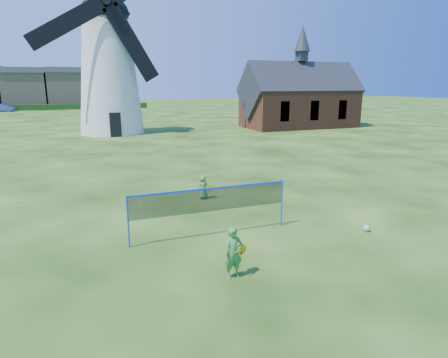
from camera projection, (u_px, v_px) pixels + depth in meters
ground at (224, 227)px, 12.82m from camera, size 220.00×220.00×0.00m
windmill at (109, 66)px, 35.49m from camera, size 13.26×5.89×17.99m
chapel at (300, 100)px, 41.58m from camera, size 12.40×6.01×10.48m
badminton_net at (210, 201)px, 11.80m from camera, size 5.05×0.05×1.55m
player_girl at (234, 253)px, 9.31m from camera, size 0.66×0.36×1.28m
player_boy at (203, 187)px, 15.81m from camera, size 0.63×0.45×0.99m
play_ball at (367, 228)px, 12.36m from camera, size 0.22×0.22×0.22m
car_right at (3, 108)px, 65.71m from camera, size 4.04×2.47×1.26m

